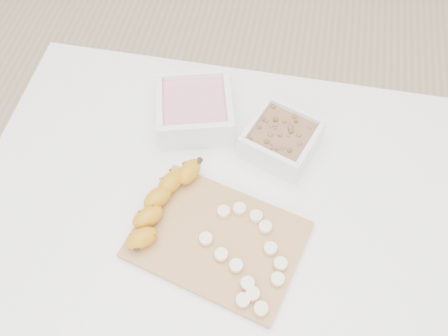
% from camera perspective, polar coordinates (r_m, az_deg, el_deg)
% --- Properties ---
extents(ground, '(3.50, 3.50, 0.00)m').
position_cam_1_polar(ground, '(1.70, -0.20, -15.57)').
color(ground, '#C6AD89').
rests_on(ground, ground).
extents(table, '(1.00, 0.70, 0.75)m').
position_cam_1_polar(table, '(1.09, -0.30, -5.68)').
color(table, white).
rests_on(table, ground).
extents(bowl_yogurt, '(0.20, 0.20, 0.07)m').
position_cam_1_polar(bowl_yogurt, '(1.09, -3.36, 6.72)').
color(bowl_yogurt, white).
rests_on(bowl_yogurt, table).
extents(bowl_granola, '(0.18, 0.18, 0.06)m').
position_cam_1_polar(bowl_granola, '(1.05, 6.59, 3.35)').
color(bowl_granola, white).
rests_on(bowl_granola, table).
extents(cutting_board, '(0.36, 0.29, 0.01)m').
position_cam_1_polar(cutting_board, '(0.96, -0.76, -8.21)').
color(cutting_board, tan).
rests_on(cutting_board, table).
extents(banana, '(0.16, 0.22, 0.04)m').
position_cam_1_polar(banana, '(0.97, -7.16, -4.11)').
color(banana, '#BF7E11').
rests_on(banana, cutting_board).
extents(banana_slices, '(0.17, 0.21, 0.02)m').
position_cam_1_polar(banana_slices, '(0.93, 2.81, -10.01)').
color(banana_slices, '#FDEEC1').
rests_on(banana_slices, cutting_board).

